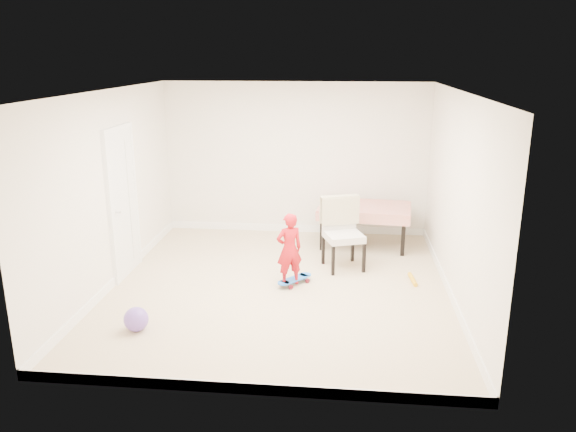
# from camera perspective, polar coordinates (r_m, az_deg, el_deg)

# --- Properties ---
(ground) EXTENTS (5.00, 5.00, 0.00)m
(ground) POSITION_cam_1_polar(r_m,az_deg,el_deg) (7.65, -0.90, -7.25)
(ground) COLOR #C8B28B
(ground) RESTS_ON ground
(ceiling) EXTENTS (4.50, 5.00, 0.04)m
(ceiling) POSITION_cam_1_polar(r_m,az_deg,el_deg) (7.03, -1.00, 12.42)
(ceiling) COLOR silver
(ceiling) RESTS_ON wall_back
(wall_back) EXTENTS (4.50, 0.04, 2.60)m
(wall_back) POSITION_cam_1_polar(r_m,az_deg,el_deg) (9.64, 0.78, 5.78)
(wall_back) COLOR silver
(wall_back) RESTS_ON ground
(wall_front) EXTENTS (4.50, 0.04, 2.60)m
(wall_front) POSITION_cam_1_polar(r_m,az_deg,el_deg) (4.89, -4.35, -4.75)
(wall_front) COLOR silver
(wall_front) RESTS_ON ground
(wall_left) EXTENTS (0.04, 5.00, 2.60)m
(wall_left) POSITION_cam_1_polar(r_m,az_deg,el_deg) (7.81, -17.45, 2.54)
(wall_left) COLOR silver
(wall_left) RESTS_ON ground
(wall_right) EXTENTS (0.04, 5.00, 2.60)m
(wall_right) POSITION_cam_1_polar(r_m,az_deg,el_deg) (7.32, 16.67, 1.73)
(wall_right) COLOR silver
(wall_right) RESTS_ON ground
(door) EXTENTS (0.11, 0.94, 2.11)m
(door) POSITION_cam_1_polar(r_m,az_deg,el_deg) (8.14, -16.43, 1.16)
(door) COLOR white
(door) RESTS_ON ground
(baseboard_back) EXTENTS (4.50, 0.02, 0.12)m
(baseboard_back) POSITION_cam_1_polar(r_m,az_deg,el_deg) (9.95, 0.76, -1.25)
(baseboard_back) COLOR white
(baseboard_back) RESTS_ON ground
(baseboard_front) EXTENTS (4.50, 0.02, 0.12)m
(baseboard_front) POSITION_cam_1_polar(r_m,az_deg,el_deg) (5.45, -4.08, -17.07)
(baseboard_front) COLOR white
(baseboard_front) RESTS_ON ground
(baseboard_left) EXTENTS (0.02, 5.00, 0.12)m
(baseboard_left) POSITION_cam_1_polar(r_m,az_deg,el_deg) (8.18, -16.78, -5.93)
(baseboard_left) COLOR white
(baseboard_left) RESTS_ON ground
(baseboard_right) EXTENTS (0.02, 5.00, 0.12)m
(baseboard_right) POSITION_cam_1_polar(r_m,az_deg,el_deg) (7.71, 16.00, -7.23)
(baseboard_right) COLOR white
(baseboard_right) RESTS_ON ground
(dining_table) EXTENTS (1.54, 1.07, 0.68)m
(dining_table) POSITION_cam_1_polar(r_m,az_deg,el_deg) (9.25, 7.73, -0.96)
(dining_table) COLOR #A9091E
(dining_table) RESTS_ON ground
(dining_chair) EXTENTS (0.75, 0.80, 1.05)m
(dining_chair) POSITION_cam_1_polar(r_m,az_deg,el_deg) (8.17, 5.68, -1.85)
(dining_chair) COLOR silver
(dining_chair) RESTS_ON ground
(skateboard) EXTENTS (0.54, 0.58, 0.09)m
(skateboard) POSITION_cam_1_polar(r_m,az_deg,el_deg) (7.73, 0.68, -6.64)
(skateboard) COLOR blue
(skateboard) RESTS_ON ground
(child) EXTENTS (0.43, 0.38, 0.99)m
(child) POSITION_cam_1_polar(r_m,az_deg,el_deg) (7.50, 0.13, -3.64)
(child) COLOR red
(child) RESTS_ON ground
(balloon) EXTENTS (0.28, 0.28, 0.28)m
(balloon) POSITION_cam_1_polar(r_m,az_deg,el_deg) (6.70, -15.17, -10.09)
(balloon) COLOR #734FBF
(balloon) RESTS_ON ground
(foam_toy) EXTENTS (0.10, 0.40, 0.06)m
(foam_toy) POSITION_cam_1_polar(r_m,az_deg,el_deg) (8.01, 12.54, -6.30)
(foam_toy) COLOR #EFAF19
(foam_toy) RESTS_ON ground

